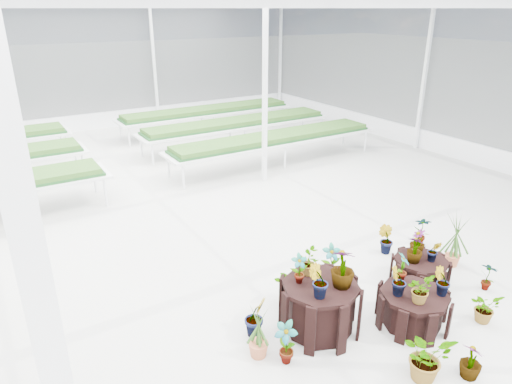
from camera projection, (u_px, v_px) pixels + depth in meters
ground_plane at (241, 289)px, 7.33m from camera, size 24.00×24.00×0.00m
greenhouse_shell at (239, 156)px, 6.49m from camera, size 18.00×24.00×4.50m
steel_frame at (239, 156)px, 6.49m from camera, size 18.00×24.00×4.50m
nursery_benches at (114, 152)px, 12.86m from camera, size 16.00×7.00×0.84m
plinth_tall at (320, 307)px, 6.28m from camera, size 1.21×1.21×0.75m
plinth_mid at (413, 309)px, 6.43m from camera, size 1.27×1.27×0.52m
plinth_low at (420, 270)px, 7.49m from camera, size 0.97×0.97×0.40m
nursery_plants at (377, 286)px, 6.60m from camera, size 4.62×3.05×1.32m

